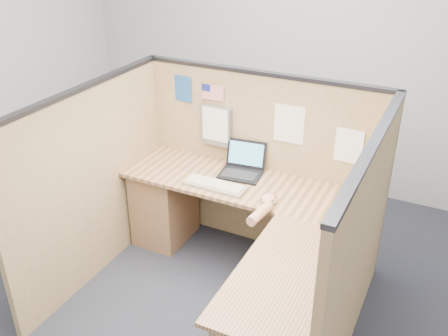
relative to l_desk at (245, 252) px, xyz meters
The scene contains 13 objects.
floor 0.52m from the l_desk, 122.80° to the right, with size 5.00×5.00×0.00m, color black.
wall_back 2.22m from the l_desk, 95.35° to the left, with size 5.00×5.00×0.00m, color #AAADB0.
cubicle_partitions 0.44m from the l_desk, 142.47° to the left, with size 2.06×1.83×1.53m.
l_desk is the anchor object (origin of this frame).
laptop 0.73m from the l_desk, 115.59° to the left, with size 0.35×0.34×0.24m.
keyboard 0.56m from the l_desk, 147.10° to the left, with size 0.49×0.18×0.03m.
mouse 0.42m from the l_desk, 63.04° to the left, with size 0.11×0.07×0.04m, color silver.
hand_forearm 0.39m from the l_desk, 26.42° to the left, with size 0.11×0.38×0.08m.
blue_poster 1.44m from the l_desk, 142.22° to the left, with size 0.16×0.00×0.22m, color #205295.
american_flag 1.29m from the l_desk, 132.82° to the left, with size 0.20×0.01×0.34m.
file_holder 1.08m from the l_desk, 130.51° to the left, with size 0.26×0.05×0.33m.
paper_left 1.02m from the l_desk, 85.95° to the left, with size 0.24×0.00×0.30m, color white.
paper_right 1.09m from the l_desk, 52.97° to the left, with size 0.21×0.00×0.26m, color white.
Camera 1 is at (1.35, -2.41, 2.61)m, focal length 40.00 mm.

